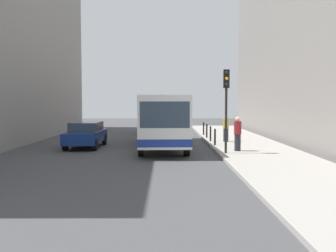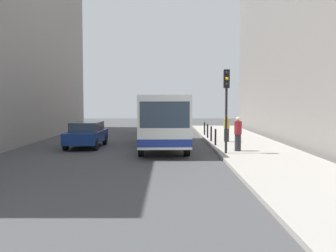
{
  "view_description": "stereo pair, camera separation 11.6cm",
  "coord_description": "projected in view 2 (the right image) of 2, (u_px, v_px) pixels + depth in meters",
  "views": [
    {
      "loc": [
        0.58,
        -21.52,
        2.75
      ],
      "look_at": [
        0.71,
        0.16,
        1.37
      ],
      "focal_mm": 43.18,
      "sensor_mm": 36.0,
      "label": 1
    },
    {
      "loc": [
        0.69,
        -21.52,
        2.75
      ],
      "look_at": [
        0.71,
        0.16,
        1.37
      ],
      "focal_mm": 43.18,
      "sensor_mm": 36.0,
      "label": 2
    }
  ],
  "objects": [
    {
      "name": "sidewalk",
      "position": [
        255.0,
        150.0,
        21.65
      ],
      "size": [
        4.4,
        40.0,
        0.15
      ],
      "primitive_type": "cube",
      "color": "#9E9991",
      "rests_on": "ground"
    },
    {
      "name": "car_beside_bus",
      "position": [
        86.0,
        134.0,
        23.63
      ],
      "size": [
        1.93,
        4.43,
        1.48
      ],
      "rotation": [
        0.0,
        0.0,
        3.12
      ],
      "color": "navy",
      "rests_on": "ground"
    },
    {
      "name": "bollard_far",
      "position": [
        207.0,
        131.0,
        28.08
      ],
      "size": [
        0.11,
        0.11,
        0.95
      ],
      "primitive_type": "cylinder",
      "color": "black",
      "rests_on": "sidewalk"
    },
    {
      "name": "traffic_light",
      "position": [
        226.0,
        95.0,
        19.71
      ],
      "size": [
        0.28,
        0.33,
        4.1
      ],
      "color": "black",
      "rests_on": "sidewalk"
    },
    {
      "name": "bus",
      "position": [
        162.0,
        118.0,
        23.81
      ],
      "size": [
        2.86,
        11.09,
        3.0
      ],
      "rotation": [
        0.0,
        0.0,
        3.17
      ],
      "color": "white",
      "rests_on": "ground"
    },
    {
      "name": "pedestrian_mid_sidewalk",
      "position": [
        226.0,
        128.0,
        25.4
      ],
      "size": [
        0.38,
        0.38,
        1.68
      ],
      "rotation": [
        0.0,
        0.0,
        5.68
      ],
      "color": "#26262D",
      "rests_on": "sidewalk"
    },
    {
      "name": "car_behind_bus",
      "position": [
        155.0,
        124.0,
        33.62
      ],
      "size": [
        1.9,
        4.42,
        1.48
      ],
      "rotation": [
        0.0,
        0.0,
        3.15
      ],
      "color": "maroon",
      "rests_on": "ground"
    },
    {
      "name": "pedestrian_near_signal",
      "position": [
        238.0,
        134.0,
        20.73
      ],
      "size": [
        0.38,
        0.38,
        1.76
      ],
      "rotation": [
        0.0,
        0.0,
        2.88
      ],
      "color": "#26262D",
      "rests_on": "sidewalk"
    },
    {
      "name": "bollard_near",
      "position": [
        215.0,
        137.0,
        23.42
      ],
      "size": [
        0.11,
        0.11,
        0.95
      ],
      "primitive_type": "cylinder",
      "color": "black",
      "rests_on": "sidewalk"
    },
    {
      "name": "ground_plane",
      "position": [
        155.0,
        152.0,
        21.65
      ],
      "size": [
        80.0,
        80.0,
        0.0
      ],
      "primitive_type": "plane",
      "color": "#424244"
    },
    {
      "name": "bollard_mid",
      "position": [
        211.0,
        134.0,
        25.75
      ],
      "size": [
        0.11,
        0.11,
        0.95
      ],
      "primitive_type": "cylinder",
      "color": "black",
      "rests_on": "sidewalk"
    },
    {
      "name": "bollard_farthest",
      "position": [
        204.0,
        129.0,
        30.41
      ],
      "size": [
        0.11,
        0.11,
        0.95
      ],
      "primitive_type": "cylinder",
      "color": "black",
      "rests_on": "sidewalk"
    }
  ]
}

